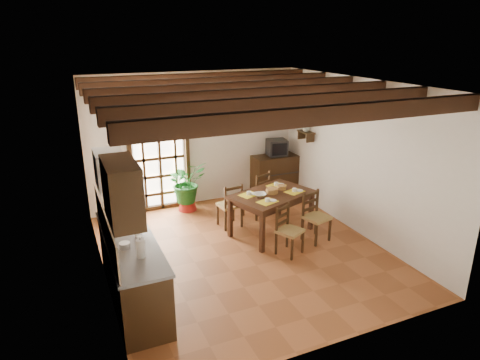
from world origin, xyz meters
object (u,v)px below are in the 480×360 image
chair_near_left (289,239)px  chair_far_right (257,202)px  chair_far_left (230,213)px  chair_near_right (316,226)px  pendant_lamp (271,121)px  crt_tv (277,147)px  kitchen_counter (132,268)px  potted_plant (187,184)px  sideboard (276,175)px  dining_table (272,198)px

chair_near_left → chair_far_right: (0.19, 1.63, 0.03)m
chair_far_left → chair_far_right: chair_far_right is taller
chair_near_left → chair_near_right: bearing=-7.3°
chair_near_left → pendant_lamp: (0.09, 0.92, 1.81)m
crt_tv → pendant_lamp: (-1.03, -1.65, 0.97)m
kitchen_counter → potted_plant: (1.62, 2.74, 0.10)m
sideboard → kitchen_counter: bearing=-142.8°
kitchen_counter → chair_far_left: size_ratio=2.57×
crt_tv → pendant_lamp: size_ratio=0.56×
potted_plant → chair_far_right: bearing=-35.6°
sideboard → pendant_lamp: 2.53m
chair_far_left → pendant_lamp: pendant_lamp is taller
chair_far_left → crt_tv: crt_tv is taller
chair_far_right → sideboard: size_ratio=0.88×
chair_near_left → potted_plant: 2.70m
pendant_lamp → crt_tv: bearing=57.9°
kitchen_counter → chair_far_right: kitchen_counter is taller
chair_far_left → dining_table: bearing=129.7°
chair_far_left → pendant_lamp: size_ratio=1.03×
kitchen_counter → sideboard: kitchen_counter is taller
chair_far_right → potted_plant: size_ratio=0.42×
chair_near_left → crt_tv: crt_tv is taller
chair_near_left → chair_far_left: chair_far_left is taller
chair_near_left → chair_near_right: (0.68, 0.24, 0.02)m
dining_table → potted_plant: (-1.10, 1.67, -0.11)m
dining_table → crt_tv: bearing=39.8°
kitchen_counter → potted_plant: size_ratio=0.99×
crt_tv → potted_plant: bearing=-168.2°
dining_table → chair_near_right: (0.59, -0.57, -0.40)m
kitchen_counter → crt_tv: (3.75, 2.82, 0.63)m
kitchen_counter → pendant_lamp: size_ratio=2.66×
sideboard → chair_far_left: bearing=-143.7°
chair_near_left → chair_far_left: 1.47m
chair_far_right → pendant_lamp: (-0.09, -0.71, 1.78)m
chair_near_left → sideboard: (1.13, 2.57, 0.20)m
chair_far_left → potted_plant: size_ratio=0.39×
kitchen_counter → dining_table: bearing=21.5°
chair_near_right → crt_tv: crt_tv is taller
dining_table → chair_far_left: chair_far_left is taller
chair_far_left → sideboard: bearing=-150.0°
chair_far_left → crt_tv: bearing=-150.2°
potted_plant → chair_near_right: bearing=-53.0°
potted_plant → kitchen_counter: bearing=-120.5°
chair_far_left → crt_tv: size_ratio=1.85×
chair_far_left → chair_far_right: bearing=-166.6°
pendant_lamp → sideboard: bearing=58.0°
chair_near_right → sideboard: 2.38m
dining_table → chair_far_left: (-0.59, 0.57, -0.41)m
crt_tv → pendant_lamp: 2.17m
chair_far_right → pendant_lamp: size_ratio=1.12×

